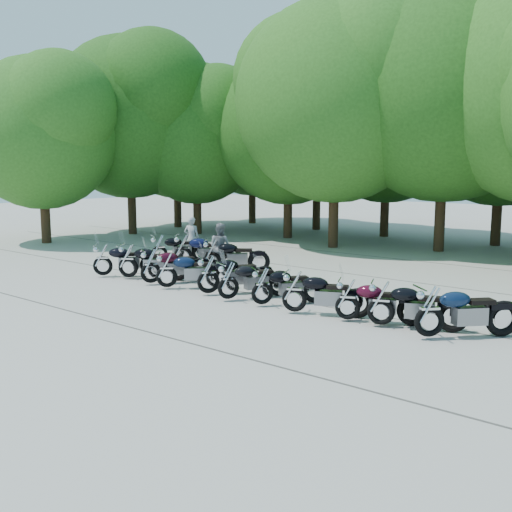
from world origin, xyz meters
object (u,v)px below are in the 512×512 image
Objects in this scene: motorcycle_10 at (430,310)px; rider_1 at (220,247)px; motorcycle_11 at (159,248)px; motorcycle_3 at (167,269)px; motorcycle_4 at (208,273)px; motorcycle_9 at (381,301)px; motorcycle_13 at (212,254)px; motorcycle_5 at (228,279)px; motorcycle_8 at (348,298)px; motorcycle_2 at (151,265)px; motorcycle_12 at (183,249)px; rider_0 at (192,238)px; motorcycle_1 at (128,259)px; motorcycle_6 at (262,285)px; motorcycle_0 at (103,259)px; motorcycle_7 at (294,290)px.

rider_1 reaches higher than motorcycle_10.
motorcycle_11 is at bearing 28.43° from motorcycle_10.
motorcycle_11 is (-3.53, 2.83, 0.01)m from motorcycle_3.
motorcycle_10 is at bearing -146.67° from motorcycle_4.
motorcycle_9 is 0.95× the size of motorcycle_13.
motorcycle_5 is at bearing 128.36° from rider_1.
motorcycle_4 is 1.10× the size of motorcycle_8.
motorcycle_10 reaches higher than motorcycle_2.
motorcycle_12 is 1.42× the size of rider_0.
motorcycle_6 is at bearing -122.74° from motorcycle_1.
motorcycle_0 reaches higher than motorcycle_8.
motorcycle_4 is at bearing -179.21° from motorcycle_11.
motorcycle_11 is (-9.57, 2.67, 0.05)m from motorcycle_8.
motorcycle_8 is at bearing -106.78° from motorcycle_7.
motorcycle_0 is at bearing 37.38° from motorcycle_4.
rider_0 is (-0.32, 4.37, 0.22)m from motorcycle_0.
motorcycle_5 is 0.89× the size of motorcycle_12.
motorcycle_2 is 3.24m from motorcycle_12.
motorcycle_12 is at bearing 53.65° from motorcycle_13.
motorcycle_12 is (-5.95, 2.88, 0.10)m from motorcycle_6.
motorcycle_12 is at bearing -56.34° from motorcycle_0.
motorcycle_9 is 1.26m from motorcycle_10.
motorcycle_13 is (-2.50, 2.77, -0.00)m from motorcycle_4.
motorcycle_0 is at bearing 51.22° from rider_1.
rider_0 is 2.59m from rider_1.
motorcycle_10 is at bearing -147.73° from motorcycle_6.
motorcycle_5 is at bearing -134.09° from motorcycle_0.
motorcycle_12 is 1.68m from rider_0.
motorcycle_1 is 2.15m from motorcycle_3.
motorcycle_9 reaches higher than motorcycle_5.
motorcycle_11 is 0.99× the size of motorcycle_13.
motorcycle_3 is at bearing 104.74° from rider_0.
motorcycle_4 is 1.06× the size of motorcycle_5.
motorcycle_7 is 3.46m from motorcycle_10.
motorcycle_6 is (1.10, 0.08, -0.02)m from motorcycle_5.
rider_1 is at bearing -75.98° from motorcycle_0.
motorcycle_2 is (1.27, -0.15, -0.02)m from motorcycle_1.
motorcycle_9 is 1.27× the size of rider_0.
motorcycle_5 is at bearing 120.19° from rider_0.
motorcycle_6 is at bearing 125.32° from rider_0.
rider_0 is at bearing 1.86° from motorcycle_6.
motorcycle_7 is (4.64, -0.03, -0.01)m from motorcycle_3.
motorcycle_5 is (3.30, -0.13, -0.03)m from motorcycle_2.
rider_1 is at bearing -2.38° from motorcycle_6.
rider_1 reaches higher than motorcycle_12.
motorcycle_5 is 2.21m from motorcycle_7.
motorcycle_12 is (-1.55, 2.84, 0.05)m from motorcycle_2.
motorcycle_3 is at bearing 42.06° from motorcycle_10.
motorcycle_1 is at bearing 23.54° from motorcycle_2.
motorcycle_8 is at bearing -151.77° from motorcycle_5.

